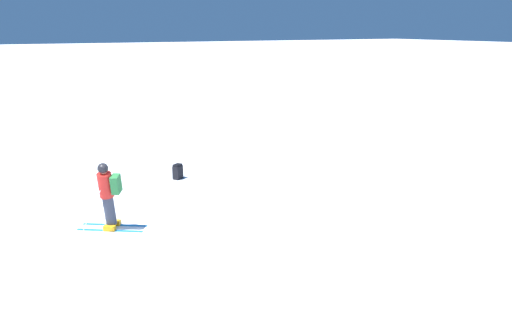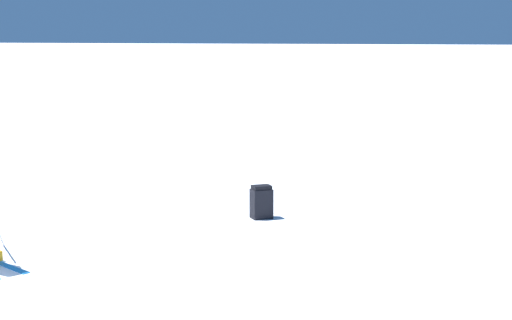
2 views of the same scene
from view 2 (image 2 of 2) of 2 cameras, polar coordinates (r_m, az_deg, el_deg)
The scene contains 1 object.
spare_backpack at distance 12.75m, azimuth 0.37°, elevation -2.83°, with size 0.35×0.37×0.50m.
Camera 2 is at (7.72, 5.41, 2.80)m, focal length 60.00 mm.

